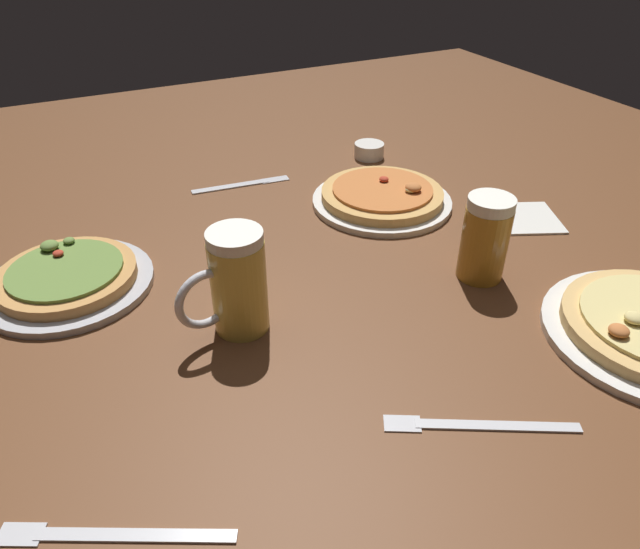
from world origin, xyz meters
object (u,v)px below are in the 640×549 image
at_px(beer_mug_dark, 485,237).
at_px(fork_left, 477,425).
at_px(napkin_folded, 518,217).
at_px(pizza_plate_side, 382,197).
at_px(beer_mug_amber, 236,283).
at_px(knife_right, 242,184).
at_px(pizza_plate_far, 68,278).
at_px(ramekin_sauce, 369,150).
at_px(fork_spare, 111,534).

relative_size(beer_mug_dark, fork_left, 0.66).
bearing_deg(napkin_folded, fork_left, -136.98).
xyz_separation_m(pizza_plate_side, fork_left, (-0.20, -0.54, -0.01)).
bearing_deg(beer_mug_dark, beer_mug_amber, 173.77).
xyz_separation_m(beer_mug_dark, knife_right, (-0.24, 0.49, -0.07)).
height_order(pizza_plate_far, napkin_folded, pizza_plate_far).
bearing_deg(fork_left, beer_mug_dark, 50.50).
bearing_deg(pizza_plate_side, ramekin_sauce, 65.94).
height_order(pizza_plate_far, pizza_plate_side, pizza_plate_side).
bearing_deg(pizza_plate_far, fork_spare, -91.90).
relative_size(pizza_plate_side, fork_spare, 1.26).
relative_size(pizza_plate_far, beer_mug_amber, 1.68).
bearing_deg(napkin_folded, beer_mug_amber, -173.00).
bearing_deg(ramekin_sauce, fork_spare, -134.90).
xyz_separation_m(beer_mug_dark, ramekin_sauce, (0.09, 0.51, -0.05)).
height_order(beer_mug_dark, ramekin_sauce, beer_mug_dark).
bearing_deg(beer_mug_dark, fork_left, -129.50).
bearing_deg(knife_right, pizza_plate_far, -148.29).
distance_m(pizza_plate_side, napkin_folded, 0.26).
distance_m(pizza_plate_far, pizza_plate_side, 0.60).
xyz_separation_m(beer_mug_amber, ramekin_sauce, (0.49, 0.46, -0.06)).
height_order(beer_mug_amber, napkin_folded, beer_mug_amber).
relative_size(napkin_folded, knife_right, 0.71).
height_order(pizza_plate_far, fork_spare, pizza_plate_far).
relative_size(pizza_plate_far, beer_mug_dark, 1.87).
bearing_deg(beer_mug_amber, fork_left, -57.94).
xyz_separation_m(ramekin_sauce, napkin_folded, (0.10, -0.39, -0.01)).
bearing_deg(fork_spare, pizza_plate_side, 38.87).
height_order(ramekin_sauce, napkin_folded, ramekin_sauce).
bearing_deg(fork_left, knife_right, 91.77).
height_order(pizza_plate_far, ramekin_sauce, pizza_plate_far).
distance_m(napkin_folded, knife_right, 0.57).
bearing_deg(pizza_plate_side, knife_right, 137.13).
bearing_deg(beer_mug_amber, pizza_plate_far, 133.98).
xyz_separation_m(pizza_plate_side, napkin_folded, (0.20, -0.17, -0.01)).
xyz_separation_m(napkin_folded, fork_spare, (-0.81, -0.32, -0.00)).
xyz_separation_m(napkin_folded, knife_right, (-0.42, 0.38, -0.00)).
bearing_deg(beer_mug_dark, napkin_folded, 31.69).
relative_size(ramekin_sauce, fork_spare, 0.31).
xyz_separation_m(fork_left, fork_spare, (-0.41, 0.05, 0.00)).
height_order(pizza_plate_far, beer_mug_amber, beer_mug_amber).
distance_m(beer_mug_dark, fork_left, 0.34).
relative_size(beer_mug_dark, fork_spare, 0.64).
distance_m(pizza_plate_side, beer_mug_amber, 0.46).
height_order(fork_left, knife_right, same).
relative_size(pizza_plate_side, fork_left, 1.30).
height_order(pizza_plate_side, napkin_folded, pizza_plate_side).
distance_m(ramekin_sauce, knife_right, 0.32).
xyz_separation_m(beer_mug_amber, fork_spare, (-0.23, -0.25, -0.07)).
bearing_deg(ramekin_sauce, napkin_folded, -75.25).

